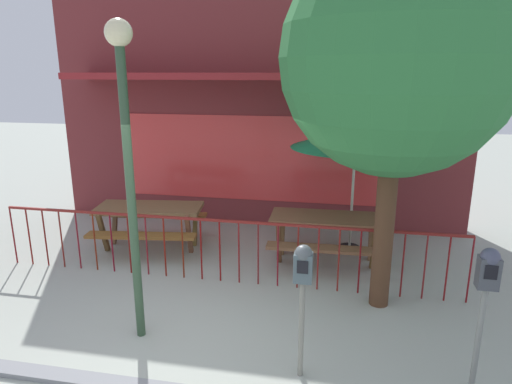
# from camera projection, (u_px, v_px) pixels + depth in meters

# --- Properties ---
(ground) EXTENTS (40.00, 40.00, 0.00)m
(ground) POSITION_uv_depth(u_px,v_px,m) (176.00, 355.00, 4.95)
(ground) COLOR #A1A79C
(pub_storefront) EXTENTS (8.21, 1.49, 4.52)m
(pub_storefront) POSITION_uv_depth(u_px,v_px,m) (257.00, 111.00, 8.86)
(pub_storefront) COLOR #402815
(pub_storefront) RESTS_ON ground
(patio_fence_front) EXTENTS (6.92, 0.04, 0.97)m
(patio_fence_front) POSITION_uv_depth(u_px,v_px,m) (220.00, 239.00, 6.53)
(patio_fence_front) COLOR maroon
(patio_fence_front) RESTS_ON ground
(picnic_table_left) EXTENTS (1.97, 1.59, 0.79)m
(picnic_table_left) POSITION_uv_depth(u_px,v_px,m) (150.00, 215.00, 7.78)
(picnic_table_left) COLOR brown
(picnic_table_left) RESTS_ON ground
(picnic_table_right) EXTENTS (1.84, 1.41, 0.79)m
(picnic_table_right) POSITION_uv_depth(u_px,v_px,m) (326.00, 226.00, 7.24)
(picnic_table_right) COLOR brown
(picnic_table_right) RESTS_ON ground
(patio_umbrella) EXTENTS (2.16, 2.16, 2.15)m
(patio_umbrella) POSITION_uv_depth(u_px,v_px,m) (356.00, 138.00, 7.38)
(patio_umbrella) COLOR black
(patio_umbrella) RESTS_ON ground
(parking_meter_near) EXTENTS (0.18, 0.17, 1.44)m
(parking_meter_near) POSITION_uv_depth(u_px,v_px,m) (303.00, 277.00, 4.33)
(parking_meter_near) COLOR gray
(parking_meter_near) RESTS_ON ground
(parking_meter_far) EXTENTS (0.18, 0.17, 1.53)m
(parking_meter_far) POSITION_uv_depth(u_px,v_px,m) (486.00, 284.00, 4.02)
(parking_meter_far) COLOR gray
(parking_meter_far) RESTS_ON ground
(street_tree) EXTENTS (2.80, 2.80, 4.59)m
(street_tree) POSITION_uv_depth(u_px,v_px,m) (398.00, 59.00, 5.21)
(street_tree) COLOR #4D311F
(street_tree) RESTS_ON ground
(street_lamp) EXTENTS (0.28, 0.28, 3.55)m
(street_lamp) POSITION_uv_depth(u_px,v_px,m) (127.00, 138.00, 4.72)
(street_lamp) COLOR #304932
(street_lamp) RESTS_ON ground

